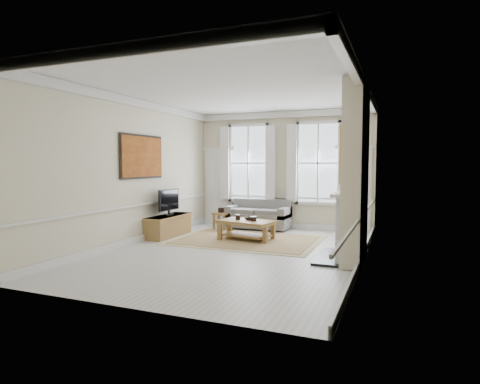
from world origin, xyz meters
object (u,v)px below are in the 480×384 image
at_px(sofa, 259,217).
at_px(side_table, 221,216).
at_px(coffee_table, 247,224).
at_px(tv_stand, 169,226).

bearing_deg(sofa, side_table, -153.04).
xyz_separation_m(sofa, coffee_table, (0.30, -1.79, 0.06)).
bearing_deg(sofa, coffee_table, -80.41).
bearing_deg(tv_stand, coffee_table, 6.25).
relative_size(sofa, side_table, 3.67).
relative_size(sofa, coffee_table, 1.22).
distance_m(sofa, coffee_table, 1.82).
distance_m(coffee_table, tv_stand, 2.10).
height_order(coffee_table, tv_stand, tv_stand).
height_order(sofa, tv_stand, sofa).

